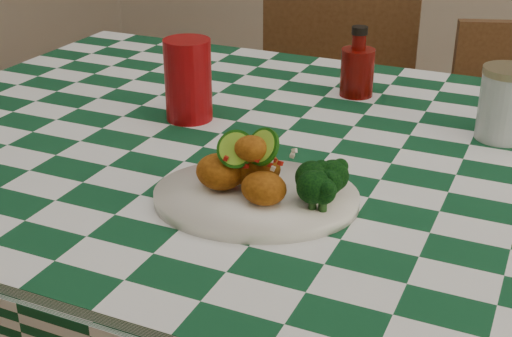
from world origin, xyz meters
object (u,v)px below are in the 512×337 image
at_px(plate, 256,198).
at_px(fried_chicken_pile, 254,164).
at_px(wooden_chair_left, 323,143).
at_px(ketchup_bottle, 358,62).
at_px(mason_jar, 505,104).
at_px(red_tumbler, 188,80).

distance_m(plate, fried_chicken_pile, 0.05).
relative_size(plate, wooden_chair_left, 0.30).
xyz_separation_m(ketchup_bottle, mason_jar, (0.30, -0.12, -0.01)).
bearing_deg(plate, red_tumbler, 134.38).
distance_m(ketchup_bottle, wooden_chair_left, 0.58).
xyz_separation_m(ketchup_bottle, wooden_chair_left, (-0.20, 0.40, -0.37)).
xyz_separation_m(fried_chicken_pile, mason_jar, (0.29, 0.39, 0.00)).
bearing_deg(plate, wooden_chair_left, 102.80).
distance_m(mason_jar, wooden_chair_left, 0.81).
height_order(mason_jar, wooden_chair_left, wooden_chair_left).
bearing_deg(red_tumbler, wooden_chair_left, 86.33).
bearing_deg(mason_jar, ketchup_bottle, 158.66).
height_order(plate, red_tumbler, red_tumbler).
relative_size(plate, red_tumbler, 1.96).
distance_m(fried_chicken_pile, red_tumbler, 0.36).
distance_m(red_tumbler, ketchup_bottle, 0.35).
xyz_separation_m(red_tumbler, mason_jar, (0.54, 0.14, -0.01)).
height_order(red_tumbler, ketchup_bottle, red_tumbler).
height_order(ketchup_bottle, wooden_chair_left, wooden_chair_left).
height_order(fried_chicken_pile, mason_jar, mason_jar).
bearing_deg(ketchup_bottle, fried_chicken_pile, -89.50).
relative_size(fried_chicken_pile, ketchup_bottle, 0.95).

